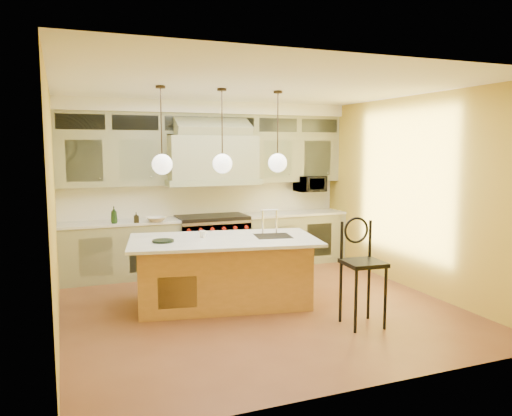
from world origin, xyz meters
name	(u,v)px	position (x,y,z in m)	size (l,w,h in m)	color
floor	(258,306)	(0.00, 0.00, 0.00)	(5.00, 5.00, 0.00)	brown
ceiling	(258,87)	(0.00, 0.00, 2.90)	(5.00, 5.00, 0.00)	white
wall_back	(206,186)	(0.00, 2.50, 1.45)	(5.00, 5.00, 0.00)	gold
wall_front	(365,228)	(0.00, -2.50, 1.45)	(5.00, 5.00, 0.00)	gold
wall_left	(53,208)	(-2.50, 0.00, 1.45)	(5.00, 5.00, 0.00)	gold
wall_right	(412,193)	(2.50, 0.00, 1.45)	(5.00, 5.00, 0.00)	gold
back_cabinetry	(210,188)	(0.00, 2.23, 1.43)	(5.00, 0.77, 2.90)	gray
range	(212,243)	(0.00, 2.14, 0.49)	(1.20, 0.74, 0.96)	silver
kitchen_island	(224,270)	(-0.40, 0.26, 0.47)	(2.68, 1.74, 1.35)	#A6783B
counter_stool	(362,264)	(0.90, -1.11, 0.75)	(0.49, 0.49, 1.30)	black
microwave	(310,184)	(1.95, 2.25, 1.45)	(0.54, 0.37, 0.30)	black
oil_bottle_a	(114,215)	(-1.65, 1.98, 1.07)	(0.10, 0.10, 0.27)	black
oil_bottle_b	(136,217)	(-1.31, 1.92, 1.02)	(0.08, 0.08, 0.17)	black
fruit_bowl	(156,219)	(-1.00, 1.92, 0.98)	(0.31, 0.31, 0.08)	silver
cup	(203,234)	(-0.65, 0.39, 0.97)	(0.10, 0.10, 0.09)	white
pendant_left	(162,162)	(-1.20, 0.26, 1.95)	(0.26, 0.26, 1.11)	#2D2319
pendant_center	(222,161)	(-0.40, 0.26, 1.95)	(0.26, 0.26, 1.11)	#2D2319
pendant_right	(278,161)	(0.40, 0.26, 1.95)	(0.26, 0.26, 1.11)	#2D2319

